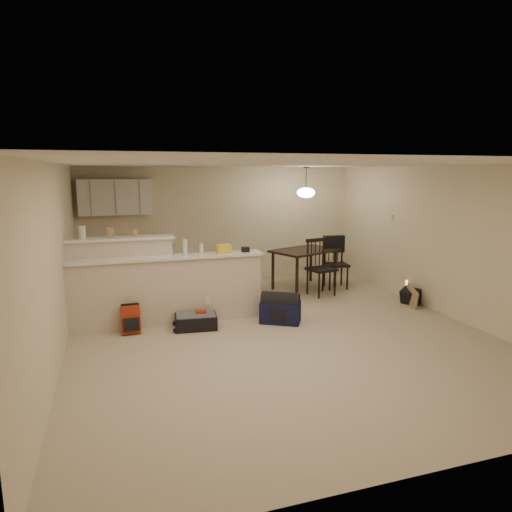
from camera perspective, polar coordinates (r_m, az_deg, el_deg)
name	(u,v)px	position (r m, az deg, el deg)	size (l,w,h in m)	color
room	(277,250)	(6.72, 2.63, 0.70)	(7.00, 7.02, 2.50)	#C1B194
breakfast_bar	(151,286)	(7.43, -12.98, -3.68)	(3.08, 0.58, 1.39)	beige
upper_cabinets	(115,197)	(9.54, -17.19, 7.05)	(1.40, 0.34, 0.70)	white
kitchen_counter	(130,269)	(9.60, -15.52, -1.59)	(1.80, 0.60, 0.90)	white
thermostat	(391,218)	(9.43, 16.56, 4.61)	(0.02, 0.12, 0.12)	beige
jar	(82,232)	(7.39, -20.90, 2.79)	(0.10, 0.10, 0.20)	silver
cereal_box	(111,232)	(7.39, -17.72, 2.82)	(0.10, 0.07, 0.16)	#A48355
small_box	(135,233)	(7.40, -14.85, 2.82)	(0.08, 0.06, 0.12)	#A48355
bottle_a	(185,247)	(7.29, -8.83, 1.11)	(0.07, 0.07, 0.26)	silver
bottle_b	(201,249)	(7.34, -6.85, 0.90)	(0.06, 0.06, 0.18)	silver
bag_lump	(224,249)	(7.42, -4.06, 0.90)	(0.22, 0.18, 0.14)	#A48355
pouch	(246,250)	(7.51, -1.32, 0.81)	(0.12, 0.10, 0.08)	#A48355
dining_table	(305,254)	(9.46, 6.11, 0.22)	(1.54, 1.30, 0.82)	black
pendant_lamp	(306,192)	(9.32, 6.26, 7.93)	(0.36, 0.36, 0.62)	brown
dining_chair_near	(321,268)	(9.00, 8.19, -1.44)	(0.48, 0.46, 1.10)	black
dining_chair_far	(336,263)	(9.60, 9.99, -0.89)	(0.46, 0.44, 1.06)	black
suitcase	(196,322)	(7.19, -7.52, -8.14)	(0.63, 0.41, 0.21)	black
red_backpack	(131,319)	(7.16, -15.39, -7.65)	(0.28, 0.17, 0.42)	#A72F12
navy_duffel	(280,312)	(7.38, 3.06, -7.03)	(0.63, 0.34, 0.34)	#101433
black_daypack	(411,297)	(8.84, 18.80, -4.85)	(0.32, 0.22, 0.28)	black
cardboard_sheet	(412,297)	(8.69, 18.90, -4.85)	(0.47, 0.02, 0.36)	#A48355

